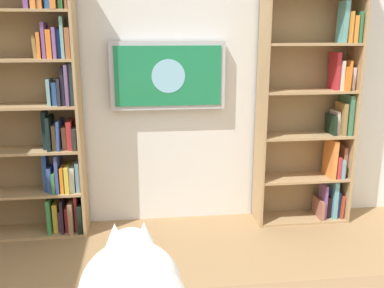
# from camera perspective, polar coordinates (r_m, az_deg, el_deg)

# --- Properties ---
(wall_back) EXTENTS (4.52, 0.06, 2.70)m
(wall_back) POSITION_cam_1_polar(r_m,az_deg,el_deg) (3.50, -3.52, 10.94)
(wall_back) COLOR silver
(wall_back) RESTS_ON ground
(bookshelf_left) EXTENTS (0.78, 0.28, 2.24)m
(bookshelf_left) POSITION_cam_1_polar(r_m,az_deg,el_deg) (3.65, 16.38, 6.28)
(bookshelf_left) COLOR tan
(bookshelf_left) RESTS_ON ground
(bookshelf_right) EXTENTS (0.92, 0.28, 2.08)m
(bookshelf_right) POSITION_cam_1_polar(r_m,az_deg,el_deg) (3.46, -20.37, 4.55)
(bookshelf_right) COLOR tan
(bookshelf_right) RESTS_ON ground
(wall_mounted_tv) EXTENTS (0.91, 0.07, 0.54)m
(wall_mounted_tv) POSITION_cam_1_polar(r_m,az_deg,el_deg) (3.42, -3.23, 9.14)
(wall_mounted_tv) COLOR #B7B7BC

